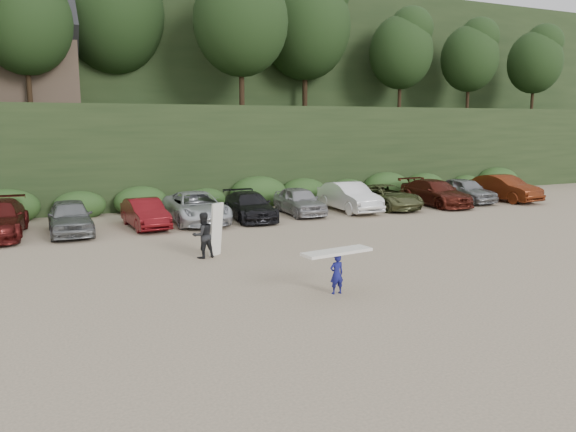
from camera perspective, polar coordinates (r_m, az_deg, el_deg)
name	(u,v)px	position (r m, az deg, el deg)	size (l,w,h in m)	color
ground	(370,259)	(21.02, 8.30, -4.36)	(120.00, 120.00, 0.00)	tan
hillside_backdrop	(153,53)	(54.46, -13.51, 15.84)	(90.00, 41.50, 28.00)	black
parked_cars	(219,207)	(28.72, -7.01, 0.96)	(39.34, 6.03, 1.64)	#A6A7AB
child_surfer	(337,264)	(16.55, 4.98, -4.91)	(2.25, 0.87, 1.31)	navy
adult_surfer	(204,235)	(21.08, -8.51, -1.89)	(1.34, 0.79, 2.03)	black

